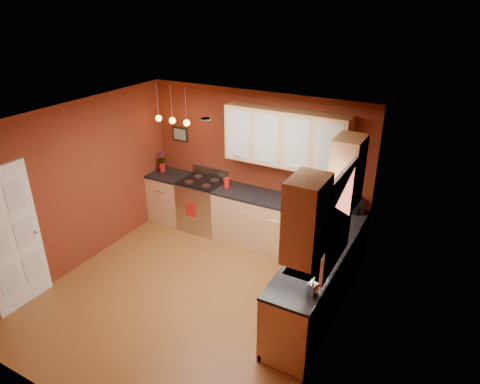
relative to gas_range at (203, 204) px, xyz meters
The scene contains 27 objects.
floor 2.08m from the gas_range, 62.94° to the right, with size 4.20×4.20×0.00m, color #99622C.
ceiling 2.93m from the gas_range, 62.94° to the right, with size 4.00×4.20×0.02m, color beige.
wall_back 1.27m from the gas_range, 18.02° to the left, with size 4.00×0.02×2.60m, color maroon.
wall_front 4.09m from the gas_range, 76.73° to the right, with size 4.00×0.02×2.60m, color maroon.
wall_left 2.25m from the gas_range, 120.95° to the right, with size 0.02×4.20×2.60m, color maroon.
wall_right 3.53m from the gas_range, 31.66° to the right, with size 0.02×4.20×2.60m, color maroon.
base_cabinets_back_left 0.73m from the gas_range, behind, with size 0.70×0.60×0.90m, color tan.
base_cabinets_back_right 1.65m from the gas_range, ahead, with size 2.54×0.60×0.90m, color tan.
base_cabinets_right 2.95m from the gas_range, 27.27° to the right, with size 0.60×2.10×0.90m, color tan.
counter_back_left 0.85m from the gas_range, behind, with size 0.70×0.62×0.04m, color black.
counter_back_right 1.71m from the gas_range, ahead, with size 2.54×0.62×0.04m, color black.
counter_right 2.98m from the gas_range, 27.27° to the right, with size 0.62×2.10×0.04m, color black.
gas_range is the anchor object (origin of this frame).
dishwasher_front 2.04m from the gas_range, ahead, with size 0.60×0.02×0.80m, color #B3B3B7.
sink 3.05m from the gas_range, 29.78° to the right, with size 0.50×0.70×0.33m.
window 3.48m from the gas_range, 27.40° to the right, with size 0.06×1.02×1.22m.
door_left_wall 3.22m from the gas_range, 109.27° to the right, with size 0.12×0.82×2.05m.
upper_cabinets_back 2.12m from the gas_range, ahead, with size 2.00×0.35×0.90m, color tan.
upper_cabinets_right 3.45m from the gas_range, 28.26° to the right, with size 0.35×1.95×0.90m, color tan.
wall_picture 1.36m from the gas_range, 156.09° to the left, with size 0.32×0.03×0.26m, color black.
pendant_lights 1.62m from the gas_range, behind, with size 0.71×0.11×0.66m.
red_canister 0.75m from the gas_range, ahead, with size 0.11×0.11×0.17m.
red_vase 1.07m from the gas_range, behind, with size 0.10×0.10×0.17m, color #B11913.
flowers 1.18m from the gas_range, behind, with size 0.13×0.13×0.23m, color #B11913.
coffee_maker 2.82m from the gas_range, ahead, with size 0.20×0.20×0.25m.
soap_pump 3.53m from the gas_range, 35.85° to the right, with size 0.10×0.10×0.22m, color white.
dish_towel 0.34m from the gas_range, 98.57° to the right, with size 0.21×0.01×0.29m, color #B11913.
Camera 1 is at (3.06, -4.01, 4.00)m, focal length 32.00 mm.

